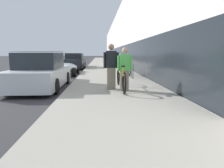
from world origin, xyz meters
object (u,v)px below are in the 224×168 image
object	(u,v)px
bike_rack_hoop	(132,69)
cruiser_bike_nearest	(128,69)
vintage_roadster_curbside	(65,68)
person_bystander	(111,67)
parked_sedan_curbside	(41,73)
person_rider	(125,69)
tandem_bicycle	(121,79)
parked_sedan_far	(75,62)

from	to	relation	value
bike_rack_hoop	cruiser_bike_nearest	xyz separation A→B (m)	(0.00, 1.50, -0.15)
cruiser_bike_nearest	vintage_roadster_curbside	xyz separation A→B (m)	(-4.22, 1.88, -0.04)
person_bystander	parked_sedan_curbside	bearing A→B (deg)	157.56
person_rider	cruiser_bike_nearest	distance (m)	5.28
parked_sedan_curbside	tandem_bicycle	bearing A→B (deg)	-19.93
person_bystander	bike_rack_hoop	size ratio (longest dim) A/B	2.02
person_rider	person_bystander	size ratio (longest dim) A/B	0.92
tandem_bicycle	person_bystander	world-z (taller)	person_bystander
cruiser_bike_nearest	vintage_roadster_curbside	size ratio (longest dim) A/B	0.44
cruiser_bike_nearest	parked_sedan_far	bearing A→B (deg)	118.90
person_bystander	bike_rack_hoop	bearing A→B (deg)	67.97
person_rider	cruiser_bike_nearest	size ratio (longest dim) A/B	0.93
person_bystander	cruiser_bike_nearest	xyz separation A→B (m)	(1.36, 4.84, -0.50)
vintage_roadster_curbside	person_bystander	bearing A→B (deg)	-66.93
bike_rack_hoop	cruiser_bike_nearest	world-z (taller)	cruiser_bike_nearest
person_bystander	parked_sedan_far	bearing A→B (deg)	102.96
parked_sedan_curbside	parked_sedan_far	distance (m)	11.30
tandem_bicycle	vintage_roadster_curbside	world-z (taller)	tandem_bicycle
tandem_bicycle	bike_rack_hoop	distance (m)	3.47
vintage_roadster_curbside	person_rider	bearing A→B (deg)	-64.78
bike_rack_hoop	vintage_roadster_curbside	xyz separation A→B (m)	(-4.22, 3.38, -0.20)
person_bystander	bike_rack_hoop	distance (m)	3.62
tandem_bicycle	parked_sedan_far	xyz separation A→B (m)	(-3.26, 12.51, 0.14)
bike_rack_hoop	cruiser_bike_nearest	size ratio (longest dim) A/B	0.50
tandem_bicycle	person_rider	distance (m)	0.53
person_rider	person_bystander	world-z (taller)	person_bystander
person_rider	vintage_roadster_curbside	bearing A→B (deg)	115.22
parked_sedan_curbside	vintage_roadster_curbside	xyz separation A→B (m)	(0.11, 5.50, -0.22)
person_bystander	bike_rack_hoop	world-z (taller)	person_bystander
tandem_bicycle	bike_rack_hoop	xyz separation A→B (m)	(0.98, 3.33, 0.11)
parked_sedan_curbside	cruiser_bike_nearest	bearing A→B (deg)	39.86
cruiser_bike_nearest	person_bystander	bearing A→B (deg)	-105.66
bike_rack_hoop	parked_sedan_curbside	world-z (taller)	parked_sedan_curbside
person_rider	vintage_roadster_curbside	world-z (taller)	person_rider
parked_sedan_far	person_bystander	bearing A→B (deg)	-77.04
person_bystander	cruiser_bike_nearest	size ratio (longest dim) A/B	1.01
person_rider	parked_sedan_far	world-z (taller)	person_rider
tandem_bicycle	person_rider	xyz separation A→B (m)	(0.09, -0.36, 0.38)
person_bystander	parked_sedan_far	world-z (taller)	person_bystander
person_bystander	parked_sedan_far	xyz separation A→B (m)	(-2.88, 12.52, -0.31)
person_rider	cruiser_bike_nearest	xyz separation A→B (m)	(0.89, 5.19, -0.42)
vintage_roadster_curbside	bike_rack_hoop	bearing A→B (deg)	-38.73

